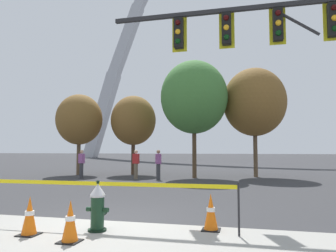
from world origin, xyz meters
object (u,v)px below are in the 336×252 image
(traffic_cone_mid_sidewalk, at_px, (211,212))
(traffic_signal_gantry, at_px, (295,46))
(traffic_cone_curb_edge, at_px, (70,222))
(pedestrian_standing_center, at_px, (158,164))
(fire_hydrant, at_px, (98,207))
(pedestrian_walking_left, at_px, (136,164))
(traffic_cone_by_hydrant, at_px, (30,216))
(monument_arch, at_px, (228,36))
(pedestrian_walking_right, at_px, (81,164))

(traffic_cone_mid_sidewalk, distance_m, traffic_signal_gantry, 5.22)
(traffic_cone_curb_edge, distance_m, pedestrian_standing_center, 11.68)
(traffic_signal_gantry, xyz_separation_m, pedestrian_standing_center, (-5.91, 7.58, -3.59))
(traffic_signal_gantry, bearing_deg, traffic_cone_curb_edge, -137.34)
(fire_hydrant, xyz_separation_m, pedestrian_walking_left, (-2.96, 10.71, 0.35))
(traffic_cone_by_hydrant, relative_size, monument_arch, 0.01)
(traffic_cone_mid_sidewalk, height_order, traffic_cone_curb_edge, same)
(fire_hydrant, relative_size, traffic_signal_gantry, 0.13)
(traffic_cone_curb_edge, height_order, pedestrian_standing_center, pedestrian_standing_center)
(traffic_cone_curb_edge, bearing_deg, monument_arch, 89.87)
(traffic_cone_by_hydrant, xyz_separation_m, pedestrian_walking_right, (-5.00, 11.07, 0.46))
(traffic_cone_mid_sidewalk, distance_m, traffic_cone_curb_edge, 2.67)
(traffic_signal_gantry, xyz_separation_m, monument_arch, (-4.20, 50.12, 18.30))
(pedestrian_walking_left, bearing_deg, traffic_cone_by_hydrant, -80.67)
(monument_arch, height_order, pedestrian_standing_center, monument_arch)
(pedestrian_walking_left, distance_m, pedestrian_walking_right, 3.15)
(fire_hydrant, bearing_deg, traffic_cone_curb_edge, -98.11)
(pedestrian_walking_right, bearing_deg, fire_hydrant, -59.79)
(pedestrian_walking_left, bearing_deg, fire_hydrant, -74.56)
(traffic_cone_curb_edge, distance_m, pedestrian_walking_left, 11.88)
(fire_hydrant, xyz_separation_m, monument_arch, (0.01, 53.29, 22.23))
(pedestrian_standing_center, bearing_deg, traffic_signal_gantry, -52.04)
(traffic_cone_curb_edge, bearing_deg, pedestrian_standing_center, 97.81)
(fire_hydrant, bearing_deg, traffic_cone_mid_sidewalk, 14.80)
(monument_arch, height_order, pedestrian_walking_right, monument_arch)
(traffic_cone_curb_edge, xyz_separation_m, pedestrian_walking_left, (-2.84, 11.52, 0.46))
(traffic_cone_mid_sidewalk, bearing_deg, pedestrian_walking_left, 116.83)
(monument_arch, bearing_deg, traffic_cone_curb_edge, -90.13)
(traffic_cone_curb_edge, distance_m, monument_arch, 58.54)
(traffic_cone_by_hydrant, bearing_deg, traffic_cone_mid_sidewalk, 19.53)
(traffic_cone_mid_sidewalk, distance_m, pedestrian_walking_left, 11.36)
(pedestrian_walking_right, bearing_deg, pedestrian_standing_center, 3.40)
(traffic_signal_gantry, height_order, pedestrian_walking_left, traffic_signal_gantry)
(fire_hydrant, distance_m, pedestrian_walking_right, 12.14)
(traffic_cone_by_hydrant, relative_size, traffic_cone_mid_sidewalk, 1.00)
(traffic_cone_by_hydrant, distance_m, traffic_cone_mid_sidewalk, 3.47)
(traffic_cone_curb_edge, relative_size, pedestrian_walking_right, 0.46)
(traffic_cone_by_hydrant, relative_size, pedestrian_walking_right, 0.46)
(fire_hydrant, xyz_separation_m, traffic_cone_curb_edge, (-0.12, -0.82, -0.11))
(fire_hydrant, xyz_separation_m, traffic_cone_mid_sidewalk, (2.17, 0.57, -0.11))
(traffic_cone_curb_edge, xyz_separation_m, traffic_signal_gantry, (4.33, 3.99, 4.05))
(traffic_signal_gantry, bearing_deg, pedestrian_walking_right, 144.65)
(pedestrian_walking_left, bearing_deg, traffic_cone_curb_edge, -76.15)
(traffic_cone_by_hydrant, height_order, pedestrian_walking_left, pedestrian_walking_left)
(pedestrian_standing_center, bearing_deg, fire_hydrant, -81.00)
(traffic_signal_gantry, bearing_deg, pedestrian_walking_left, 133.56)
(pedestrian_standing_center, xyz_separation_m, pedestrian_walking_right, (-4.40, -0.26, 0.00))
(fire_hydrant, xyz_separation_m, pedestrian_standing_center, (-1.70, 10.74, 0.35))
(traffic_cone_by_hydrant, bearing_deg, pedestrian_walking_right, 114.32)
(traffic_cone_mid_sidewalk, xyz_separation_m, pedestrian_standing_center, (-3.87, 10.17, 0.46))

